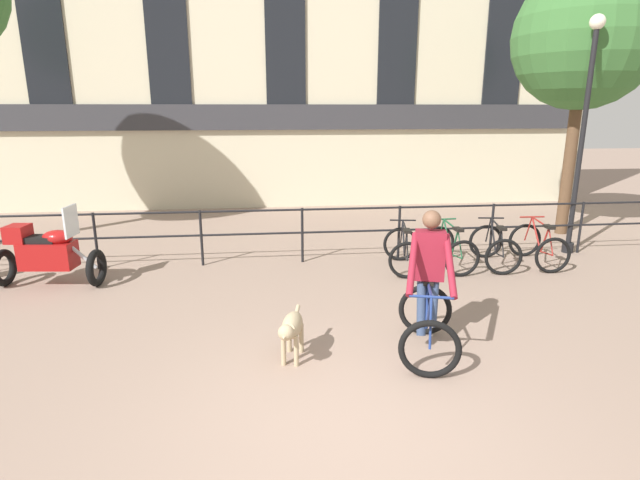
{
  "coord_description": "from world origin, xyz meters",
  "views": [
    {
      "loc": [
        -0.69,
        -3.92,
        2.87
      ],
      "look_at": [
        0.07,
        2.86,
        1.05
      ],
      "focal_mm": 28.0,
      "sensor_mm": 36.0,
      "label": 1
    }
  ],
  "objects_px": {
    "dog": "(291,328)",
    "street_lamp": "(584,126)",
    "cyclist_with_bike": "(429,290)",
    "parked_bicycle_far_end": "(538,246)",
    "parked_bicycle_mid_right": "(494,247)",
    "parked_motorcycle": "(47,253)",
    "parked_bicycle_near_lamp": "(404,250)",
    "parked_bicycle_mid_left": "(450,249)"
  },
  "relations": [
    {
      "from": "dog",
      "to": "street_lamp",
      "type": "bearing_deg",
      "value": 47.95
    },
    {
      "from": "cyclist_with_bike",
      "to": "parked_bicycle_far_end",
      "type": "xyz_separation_m",
      "value": [
        3.16,
        3.07,
        -0.41
      ]
    },
    {
      "from": "parked_bicycle_mid_right",
      "to": "parked_motorcycle",
      "type": "bearing_deg",
      "value": 9.33
    },
    {
      "from": "dog",
      "to": "parked_bicycle_far_end",
      "type": "distance_m",
      "value": 5.77
    },
    {
      "from": "cyclist_with_bike",
      "to": "parked_bicycle_near_lamp",
      "type": "relative_size",
      "value": 1.42
    },
    {
      "from": "cyclist_with_bike",
      "to": "parked_bicycle_far_end",
      "type": "bearing_deg",
      "value": 59.55
    },
    {
      "from": "parked_motorcycle",
      "to": "dog",
      "type": "bearing_deg",
      "value": -121.5
    },
    {
      "from": "parked_bicycle_near_lamp",
      "to": "dog",
      "type": "bearing_deg",
      "value": 63.84
    },
    {
      "from": "cyclist_with_bike",
      "to": "parked_motorcycle",
      "type": "bearing_deg",
      "value": 167.65
    },
    {
      "from": "dog",
      "to": "parked_bicycle_far_end",
      "type": "height_order",
      "value": "parked_bicycle_far_end"
    },
    {
      "from": "parked_motorcycle",
      "to": "cyclist_with_bike",
      "type": "bearing_deg",
      "value": -111.16
    },
    {
      "from": "cyclist_with_bike",
      "to": "parked_bicycle_mid_left",
      "type": "relative_size",
      "value": 1.48
    },
    {
      "from": "parked_bicycle_mid_right",
      "to": "street_lamp",
      "type": "xyz_separation_m",
      "value": [
        1.92,
        0.7,
        2.17
      ]
    },
    {
      "from": "parked_bicycle_near_lamp",
      "to": "parked_bicycle_mid_right",
      "type": "relative_size",
      "value": 1.01
    },
    {
      "from": "parked_bicycle_far_end",
      "to": "parked_bicycle_near_lamp",
      "type": "bearing_deg",
      "value": 1.93
    },
    {
      "from": "parked_bicycle_near_lamp",
      "to": "parked_bicycle_far_end",
      "type": "xyz_separation_m",
      "value": [
        2.58,
        -0.0,
        0.0
      ]
    },
    {
      "from": "parked_bicycle_mid_left",
      "to": "dog",
      "type": "bearing_deg",
      "value": 42.65
    },
    {
      "from": "cyclist_with_bike",
      "to": "parked_bicycle_mid_right",
      "type": "relative_size",
      "value": 1.43
    },
    {
      "from": "parked_bicycle_mid_left",
      "to": "parked_bicycle_mid_right",
      "type": "distance_m",
      "value": 0.86
    },
    {
      "from": "parked_bicycle_mid_right",
      "to": "parked_bicycle_far_end",
      "type": "height_order",
      "value": "same"
    },
    {
      "from": "cyclist_with_bike",
      "to": "parked_bicycle_mid_right",
      "type": "xyz_separation_m",
      "value": [
        2.3,
        3.07,
        -0.41
      ]
    },
    {
      "from": "parked_bicycle_near_lamp",
      "to": "parked_bicycle_far_end",
      "type": "distance_m",
      "value": 2.58
    },
    {
      "from": "parked_motorcycle",
      "to": "parked_bicycle_far_end",
      "type": "xyz_separation_m",
      "value": [
        8.63,
        0.19,
        -0.2
      ]
    },
    {
      "from": "cyclist_with_bike",
      "to": "parked_bicycle_near_lamp",
      "type": "bearing_deg",
      "value": 94.68
    },
    {
      "from": "cyclist_with_bike",
      "to": "dog",
      "type": "distance_m",
      "value": 1.69
    },
    {
      "from": "cyclist_with_bike",
      "to": "parked_bicycle_mid_right",
      "type": "height_order",
      "value": "cyclist_with_bike"
    },
    {
      "from": "parked_bicycle_far_end",
      "to": "street_lamp",
      "type": "xyz_separation_m",
      "value": [
        1.06,
        0.7,
        2.17
      ]
    },
    {
      "from": "parked_motorcycle",
      "to": "parked_bicycle_mid_left",
      "type": "distance_m",
      "value": 6.92
    },
    {
      "from": "dog",
      "to": "parked_bicycle_mid_right",
      "type": "bearing_deg",
      "value": 53.33
    },
    {
      "from": "dog",
      "to": "parked_bicycle_mid_left",
      "type": "distance_m",
      "value": 4.44
    },
    {
      "from": "parked_bicycle_mid_right",
      "to": "cyclist_with_bike",
      "type": "bearing_deg",
      "value": 61.07
    },
    {
      "from": "parked_motorcycle",
      "to": "street_lamp",
      "type": "xyz_separation_m",
      "value": [
        9.69,
        0.9,
        1.97
      ]
    },
    {
      "from": "dog",
      "to": "parked_bicycle_near_lamp",
      "type": "distance_m",
      "value": 3.89
    },
    {
      "from": "parked_bicycle_far_end",
      "to": "parked_bicycle_mid_right",
      "type": "bearing_deg",
      "value": 1.92
    },
    {
      "from": "dog",
      "to": "parked_motorcycle",
      "type": "distance_m",
      "value": 4.86
    },
    {
      "from": "parked_bicycle_mid_left",
      "to": "street_lamp",
      "type": "xyz_separation_m",
      "value": [
        2.78,
        0.7,
        2.17
      ]
    },
    {
      "from": "street_lamp",
      "to": "cyclist_with_bike",
      "type": "bearing_deg",
      "value": -138.22
    },
    {
      "from": "dog",
      "to": "parked_bicycle_mid_left",
      "type": "bearing_deg",
      "value": 60.32
    },
    {
      "from": "parked_motorcycle",
      "to": "street_lamp",
      "type": "distance_m",
      "value": 9.93
    },
    {
      "from": "dog",
      "to": "street_lamp",
      "type": "xyz_separation_m",
      "value": [
        5.87,
        3.89,
        2.12
      ]
    },
    {
      "from": "parked_motorcycle",
      "to": "parked_bicycle_far_end",
      "type": "bearing_deg",
      "value": -82.15
    },
    {
      "from": "parked_bicycle_near_lamp",
      "to": "parked_bicycle_mid_left",
      "type": "relative_size",
      "value": 1.05
    }
  ]
}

